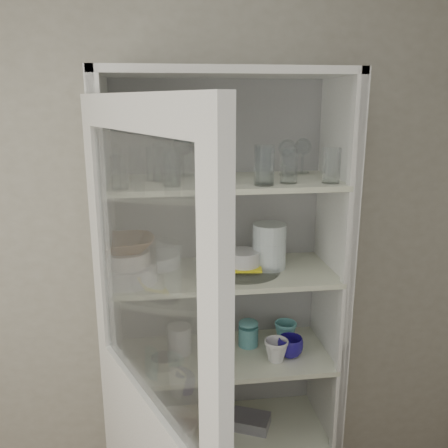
# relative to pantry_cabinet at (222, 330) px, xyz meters

# --- Properties ---
(wall_back) EXTENTS (3.60, 0.02, 2.60)m
(wall_back) POSITION_rel_pantry_cabinet_xyz_m (-0.20, 0.16, 0.36)
(wall_back) COLOR #9F9987
(wall_back) RESTS_ON ground
(pantry_cabinet) EXTENTS (1.00, 0.45, 2.10)m
(pantry_cabinet) POSITION_rel_pantry_cabinet_xyz_m (0.00, 0.00, 0.00)
(pantry_cabinet) COLOR beige
(pantry_cabinet) RESTS_ON floor
(tumbler_0) EXTENTS (0.08, 0.08, 0.13)m
(tumbler_0) POSITION_rel_pantry_cabinet_xyz_m (-0.41, -0.22, 0.78)
(tumbler_0) COLOR silver
(tumbler_0) RESTS_ON shelf_glass
(tumbler_1) EXTENTS (0.09, 0.09, 0.15)m
(tumbler_1) POSITION_rel_pantry_cabinet_xyz_m (-0.22, -0.18, 0.79)
(tumbler_1) COLOR silver
(tumbler_1) RESTS_ON shelf_glass
(tumbler_2) EXTENTS (0.08, 0.08, 0.13)m
(tumbler_2) POSITION_rel_pantry_cabinet_xyz_m (-0.06, -0.21, 0.79)
(tumbler_2) COLOR silver
(tumbler_2) RESTS_ON shelf_glass
(tumbler_3) EXTENTS (0.08, 0.08, 0.14)m
(tumbler_3) POSITION_rel_pantry_cabinet_xyz_m (0.15, -0.17, 0.79)
(tumbler_3) COLOR silver
(tumbler_3) RESTS_ON shelf_glass
(tumbler_4) EXTENTS (0.09, 0.09, 0.15)m
(tumbler_4) POSITION_rel_pantry_cabinet_xyz_m (0.13, -0.22, 0.80)
(tumbler_4) COLOR silver
(tumbler_4) RESTS_ON shelf_glass
(tumbler_5) EXTENTS (0.07, 0.07, 0.14)m
(tumbler_5) POSITION_rel_pantry_cabinet_xyz_m (0.24, -0.18, 0.79)
(tumbler_5) COLOR silver
(tumbler_5) RESTS_ON shelf_glass
(tumbler_6) EXTENTS (0.08, 0.08, 0.14)m
(tumbler_6) POSITION_rel_pantry_cabinet_xyz_m (0.41, -0.20, 0.79)
(tumbler_6) COLOR silver
(tumbler_6) RESTS_ON shelf_glass
(tumbler_7) EXTENTS (0.08, 0.08, 0.14)m
(tumbler_7) POSITION_rel_pantry_cabinet_xyz_m (-0.28, -0.04, 0.79)
(tumbler_7) COLOR silver
(tumbler_7) RESTS_ON shelf_glass
(tumbler_8) EXTENTS (0.09, 0.09, 0.15)m
(tumbler_8) POSITION_rel_pantry_cabinet_xyz_m (-0.25, -0.08, 0.80)
(tumbler_8) COLOR silver
(tumbler_8) RESTS_ON shelf_glass
(tumbler_9) EXTENTS (0.08, 0.08, 0.14)m
(tumbler_9) POSITION_rel_pantry_cabinet_xyz_m (-0.01, -0.07, 0.79)
(tumbler_9) COLOR silver
(tumbler_9) RESTS_ON shelf_glass
(tumbler_10) EXTENTS (0.08, 0.08, 0.16)m
(tumbler_10) POSITION_rel_pantry_cabinet_xyz_m (-0.03, -0.09, 0.80)
(tumbler_10) COLOR silver
(tumbler_10) RESTS_ON shelf_glass
(goblet_0) EXTENTS (0.08, 0.08, 0.19)m
(goblet_0) POSITION_rel_pantry_cabinet_xyz_m (-0.16, 0.04, 0.81)
(goblet_0) COLOR silver
(goblet_0) RESTS_ON shelf_glass
(goblet_1) EXTENTS (0.07, 0.07, 0.17)m
(goblet_1) POSITION_rel_pantry_cabinet_xyz_m (-0.09, 0.06, 0.80)
(goblet_1) COLOR silver
(goblet_1) RESTS_ON shelf_glass
(goblet_2) EXTENTS (0.08, 0.08, 0.17)m
(goblet_2) POSITION_rel_pantry_cabinet_xyz_m (0.28, 0.01, 0.81)
(goblet_2) COLOR silver
(goblet_2) RESTS_ON shelf_glass
(goblet_3) EXTENTS (0.08, 0.08, 0.17)m
(goblet_3) POSITION_rel_pantry_cabinet_xyz_m (0.37, 0.06, 0.81)
(goblet_3) COLOR silver
(goblet_3) RESTS_ON shelf_glass
(plate_stack_front) EXTENTS (0.25, 0.25, 0.07)m
(plate_stack_front) POSITION_rel_pantry_cabinet_xyz_m (-0.41, -0.13, 0.36)
(plate_stack_front) COLOR silver
(plate_stack_front) RESTS_ON shelf_plates
(plate_stack_back) EXTENTS (0.23, 0.23, 0.06)m
(plate_stack_back) POSITION_rel_pantry_cabinet_xyz_m (-0.30, 0.04, 0.35)
(plate_stack_back) COLOR silver
(plate_stack_back) RESTS_ON shelf_plates
(cream_bowl) EXTENTS (0.25, 0.25, 0.06)m
(cream_bowl) POSITION_rel_pantry_cabinet_xyz_m (-0.41, -0.13, 0.42)
(cream_bowl) COLOR white
(cream_bowl) RESTS_ON plate_stack_front
(terracotta_bowl) EXTENTS (0.26, 0.26, 0.06)m
(terracotta_bowl) POSITION_rel_pantry_cabinet_xyz_m (-0.41, -0.13, 0.48)
(terracotta_bowl) COLOR brown
(terracotta_bowl) RESTS_ON cream_bowl
(glass_platter) EXTENTS (0.42, 0.42, 0.02)m
(glass_platter) POSITION_rel_pantry_cabinet_xyz_m (0.08, -0.08, 0.33)
(glass_platter) COLOR silver
(glass_platter) RESTS_ON shelf_plates
(yellow_trivet) EXTENTS (0.17, 0.17, 0.01)m
(yellow_trivet) POSITION_rel_pantry_cabinet_xyz_m (0.08, -0.08, 0.34)
(yellow_trivet) COLOR yellow
(yellow_trivet) RESTS_ON glass_platter
(white_ramekin) EXTENTS (0.19, 0.19, 0.06)m
(white_ramekin) POSITION_rel_pantry_cabinet_xyz_m (0.08, -0.08, 0.38)
(white_ramekin) COLOR silver
(white_ramekin) RESTS_ON yellow_trivet
(grey_bowl_stack) EXTENTS (0.15, 0.15, 0.20)m
(grey_bowl_stack) POSITION_rel_pantry_cabinet_xyz_m (0.20, -0.06, 0.42)
(grey_bowl_stack) COLOR silver
(grey_bowl_stack) RESTS_ON shelf_plates
(mug_blue) EXTENTS (0.14, 0.14, 0.09)m
(mug_blue) POSITION_rel_pantry_cabinet_xyz_m (0.29, -0.13, -0.03)
(mug_blue) COLOR navy
(mug_blue) RESTS_ON shelf_mugs
(mug_teal) EXTENTS (0.12, 0.12, 0.10)m
(mug_teal) POSITION_rel_pantry_cabinet_xyz_m (0.30, 0.00, -0.03)
(mug_teal) COLOR #1A707C
(mug_teal) RESTS_ON shelf_mugs
(mug_white) EXTENTS (0.12, 0.12, 0.10)m
(mug_white) POSITION_rel_pantry_cabinet_xyz_m (0.22, -0.16, -0.03)
(mug_white) COLOR silver
(mug_white) RESTS_ON shelf_mugs
(teal_jar) EXTENTS (0.09, 0.09, 0.11)m
(teal_jar) POSITION_rel_pantry_cabinet_xyz_m (0.12, -0.01, -0.02)
(teal_jar) COLOR #1A707C
(teal_jar) RESTS_ON shelf_mugs
(measuring_cups) EXTENTS (0.11, 0.11, 0.04)m
(measuring_cups) POSITION_rel_pantry_cabinet_xyz_m (-0.28, -0.14, -0.06)
(measuring_cups) COLOR silver
(measuring_cups) RESTS_ON shelf_mugs
(white_canister) EXTENTS (0.11, 0.11, 0.13)m
(white_canister) POSITION_rel_pantry_cabinet_xyz_m (-0.20, -0.03, -0.02)
(white_canister) COLOR silver
(white_canister) RESTS_ON shelf_mugs
(cream_dish) EXTENTS (0.26, 0.26, 0.07)m
(cream_dish) POSITION_rel_pantry_cabinet_xyz_m (-0.24, -0.07, -0.44)
(cream_dish) COLOR white
(cream_dish) RESTS_ON shelf_bot
(tin_box) EXTENTS (0.22, 0.19, 0.05)m
(tin_box) POSITION_rel_pantry_cabinet_xyz_m (0.13, -0.07, -0.45)
(tin_box) COLOR #9999AA
(tin_box) RESTS_ON shelf_bot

